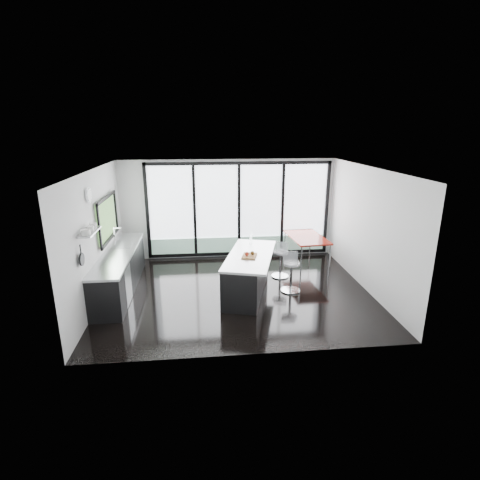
{
  "coord_description": "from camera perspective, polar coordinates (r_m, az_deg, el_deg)",
  "views": [
    {
      "loc": [
        -0.77,
        -7.87,
        3.64
      ],
      "look_at": [
        0.1,
        0.3,
        1.15
      ],
      "focal_mm": 28.0,
      "sensor_mm": 36.0,
      "label": 1
    }
  ],
  "objects": [
    {
      "name": "bar_stool_near",
      "position": [
        8.67,
        7.78,
        -5.58
      ],
      "size": [
        0.46,
        0.46,
        0.71
      ],
      "primitive_type": "cylinder",
      "rotation": [
        0.0,
        0.0,
        -0.03
      ],
      "color": "silver",
      "rests_on": "floor"
    },
    {
      "name": "wall_right",
      "position": [
        9.01,
        18.88,
        1.54
      ],
      "size": [
        0.0,
        5.0,
        2.8
      ],
      "primitive_type": "cube",
      "color": "silver",
      "rests_on": "ground"
    },
    {
      "name": "wall_front",
      "position": [
        5.87,
        1.92,
        -5.59
      ],
      "size": [
        6.0,
        0.0,
        2.8
      ],
      "primitive_type": "cube",
      "color": "silver",
      "rests_on": "ground"
    },
    {
      "name": "wall_back",
      "position": [
        10.66,
        -0.31,
        4.01
      ],
      "size": [
        6.0,
        0.09,
        2.8
      ],
      "color": "silver",
      "rests_on": "ground"
    },
    {
      "name": "counter_cabinets",
      "position": [
        9.06,
        -17.84,
        -4.51
      ],
      "size": [
        0.69,
        3.24,
        1.36
      ],
      "color": "black",
      "rests_on": "floor"
    },
    {
      "name": "ceiling",
      "position": [
        7.96,
        -0.5,
        10.79
      ],
      "size": [
        6.0,
        5.0,
        0.0
      ],
      "primitive_type": "cube",
      "color": "white",
      "rests_on": "wall_back"
    },
    {
      "name": "wall_left",
      "position": [
        8.69,
        -20.58,
        1.92
      ],
      "size": [
        0.26,
        5.0,
        2.8
      ],
      "color": "silver",
      "rests_on": "ground"
    },
    {
      "name": "red_table",
      "position": [
        10.34,
        10.02,
        -1.63
      ],
      "size": [
        0.98,
        1.58,
        0.81
      ],
      "primitive_type": "cube",
      "rotation": [
        0.0,
        0.0,
        0.07
      ],
      "color": "maroon",
      "rests_on": "floor"
    },
    {
      "name": "bar_stool_far",
      "position": [
        9.47,
        6.15,
        -3.66
      ],
      "size": [
        0.56,
        0.56,
        0.68
      ],
      "primitive_type": "cylinder",
      "rotation": [
        0.0,
        0.0,
        -0.41
      ],
      "color": "silver",
      "rests_on": "floor"
    },
    {
      "name": "floor",
      "position": [
        8.71,
        -0.45,
        -7.85
      ],
      "size": [
        6.0,
        5.0,
        0.0
      ],
      "primitive_type": "cube",
      "color": "black",
      "rests_on": "ground"
    },
    {
      "name": "island",
      "position": [
        8.51,
        1.08,
        -5.03
      ],
      "size": [
        1.53,
        2.43,
        1.2
      ],
      "color": "black",
      "rests_on": "floor"
    }
  ]
}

